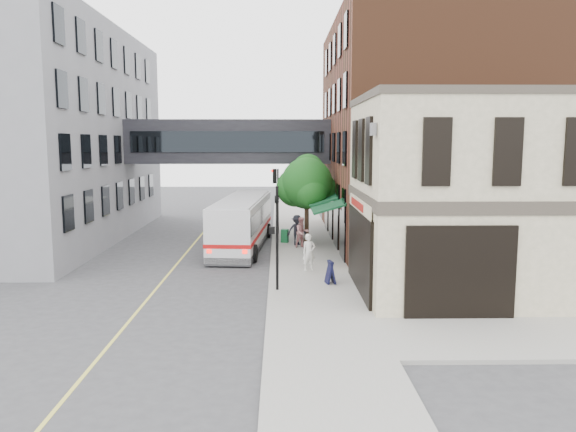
{
  "coord_description": "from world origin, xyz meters",
  "views": [
    {
      "loc": [
        0.49,
        -21.66,
        6.51
      ],
      "look_at": [
        0.88,
        3.26,
        3.2
      ],
      "focal_mm": 35.0,
      "sensor_mm": 36.0,
      "label": 1
    }
  ],
  "objects_px": {
    "bus": "(242,221)",
    "pedestrian_a": "(309,252)",
    "pedestrian_b": "(302,232)",
    "newspaper_box": "(285,236)",
    "pedestrian_c": "(297,230)",
    "sandwich_board": "(330,272)"
  },
  "relations": [
    {
      "from": "bus",
      "to": "pedestrian_c",
      "type": "height_order",
      "value": "bus"
    },
    {
      "from": "pedestrian_b",
      "to": "pedestrian_c",
      "type": "bearing_deg",
      "value": 87.23
    },
    {
      "from": "pedestrian_a",
      "to": "newspaper_box",
      "type": "height_order",
      "value": "pedestrian_a"
    },
    {
      "from": "pedestrian_a",
      "to": "newspaper_box",
      "type": "xyz_separation_m",
      "value": [
        -1.12,
        7.81,
        -0.49
      ]
    },
    {
      "from": "pedestrian_b",
      "to": "newspaper_box",
      "type": "xyz_separation_m",
      "value": [
        -1.02,
        1.7,
        -0.5
      ]
    },
    {
      "from": "newspaper_box",
      "to": "pedestrian_a",
      "type": "bearing_deg",
      "value": -63.69
    },
    {
      "from": "pedestrian_c",
      "to": "sandwich_board",
      "type": "relative_size",
      "value": 1.8
    },
    {
      "from": "pedestrian_c",
      "to": "newspaper_box",
      "type": "xyz_separation_m",
      "value": [
        -0.74,
        0.88,
        -0.51
      ]
    },
    {
      "from": "pedestrian_a",
      "to": "sandwich_board",
      "type": "height_order",
      "value": "pedestrian_a"
    },
    {
      "from": "pedestrian_b",
      "to": "sandwich_board",
      "type": "relative_size",
      "value": 1.78
    },
    {
      "from": "pedestrian_b",
      "to": "pedestrian_a",
      "type": "bearing_deg",
      "value": -111.08
    },
    {
      "from": "pedestrian_b",
      "to": "newspaper_box",
      "type": "bearing_deg",
      "value": 99.16
    },
    {
      "from": "bus",
      "to": "newspaper_box",
      "type": "xyz_separation_m",
      "value": [
        2.62,
        1.03,
        -1.12
      ]
    },
    {
      "from": "pedestrian_a",
      "to": "pedestrian_b",
      "type": "height_order",
      "value": "pedestrian_b"
    },
    {
      "from": "pedestrian_a",
      "to": "sandwich_board",
      "type": "relative_size",
      "value": 1.76
    },
    {
      "from": "pedestrian_c",
      "to": "sandwich_board",
      "type": "xyz_separation_m",
      "value": [
        1.21,
        -9.55,
        -0.41
      ]
    },
    {
      "from": "bus",
      "to": "pedestrian_c",
      "type": "xyz_separation_m",
      "value": [
        3.36,
        0.15,
        -0.62
      ]
    },
    {
      "from": "bus",
      "to": "newspaper_box",
      "type": "distance_m",
      "value": 3.03
    },
    {
      "from": "pedestrian_a",
      "to": "pedestrian_b",
      "type": "xyz_separation_m",
      "value": [
        -0.09,
        6.12,
        0.01
      ]
    },
    {
      "from": "bus",
      "to": "sandwich_board",
      "type": "xyz_separation_m",
      "value": [
        4.57,
        -9.4,
        -1.03
      ]
    },
    {
      "from": "bus",
      "to": "pedestrian_a",
      "type": "bearing_deg",
      "value": -61.14
    },
    {
      "from": "pedestrian_a",
      "to": "newspaper_box",
      "type": "distance_m",
      "value": 7.91
    }
  ]
}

